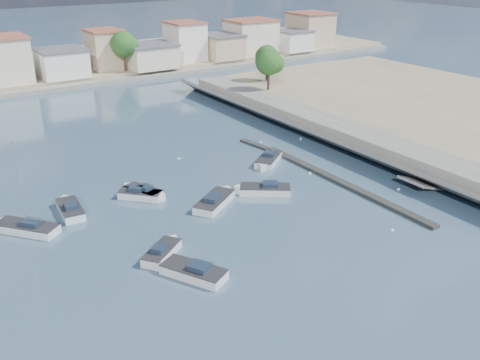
# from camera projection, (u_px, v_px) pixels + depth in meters

# --- Properties ---
(ground) EXTENTS (400.00, 400.00, 0.00)m
(ground) POSITION_uv_depth(u_px,v_px,m) (164.00, 126.00, 79.00)
(ground) COLOR #324C64
(ground) RESTS_ON ground
(seawall_walkway) EXTENTS (5.00, 90.00, 1.80)m
(seawall_walkway) POSITION_uv_depth(u_px,v_px,m) (391.00, 149.00, 67.28)
(seawall_walkway) COLOR slate
(seawall_walkway) RESTS_ON ground
(breakwater) EXTENTS (2.00, 31.02, 0.35)m
(breakwater) POSITION_uv_depth(u_px,v_px,m) (323.00, 174.00, 61.46)
(breakwater) COLOR black
(breakwater) RESTS_ON ground
(far_shore_land) EXTENTS (160.00, 40.00, 1.40)m
(far_shore_land) POSITION_uv_depth(u_px,v_px,m) (61.00, 64.00, 118.66)
(far_shore_land) COLOR gray
(far_shore_land) RESTS_ON ground
(far_shore_quay) EXTENTS (160.00, 2.50, 0.80)m
(far_shore_quay) POSITION_uv_depth(u_px,v_px,m) (93.00, 84.00, 102.65)
(far_shore_quay) COLOR slate
(far_shore_quay) RESTS_ON ground
(far_town) EXTENTS (113.01, 12.80, 8.35)m
(far_town) POSITION_uv_depth(u_px,v_px,m) (131.00, 50.00, 110.84)
(far_town) COLOR beige
(far_town) RESTS_ON far_shore_land
(shore_trees) EXTENTS (74.56, 38.32, 7.92)m
(shore_trees) POSITION_uv_depth(u_px,v_px,m) (137.00, 51.00, 102.37)
(shore_trees) COLOR #38281E
(shore_trees) RESTS_ON ground
(motorboat_a) EXTENTS (4.35, 5.71, 1.48)m
(motorboat_a) POSITION_uv_depth(u_px,v_px,m) (191.00, 271.00, 42.31)
(motorboat_a) COLOR silver
(motorboat_a) RESTS_ON ground
(motorboat_b) EXTENTS (4.42, 3.90, 1.48)m
(motorboat_b) POSITION_uv_depth(u_px,v_px,m) (163.00, 252.00, 45.10)
(motorboat_b) COLOR silver
(motorboat_b) RESTS_ON ground
(motorboat_c) EXTENTS (5.52, 4.76, 1.48)m
(motorboat_c) POSITION_uv_depth(u_px,v_px,m) (262.00, 190.00, 56.84)
(motorboat_c) COLOR silver
(motorboat_c) RESTS_ON ground
(motorboat_d) EXTENTS (5.20, 4.63, 1.48)m
(motorboat_d) POSITION_uv_depth(u_px,v_px,m) (268.00, 161.00, 64.73)
(motorboat_d) COLOR silver
(motorboat_d) RESTS_ON ground
(motorboat_e) EXTENTS (2.40, 5.55, 1.48)m
(motorboat_e) POSITION_uv_depth(u_px,v_px,m) (70.00, 209.00, 52.62)
(motorboat_e) COLOR silver
(motorboat_e) RESTS_ON ground
(motorboat_f) EXTENTS (3.25, 4.88, 1.48)m
(motorboat_f) POSITION_uv_depth(u_px,v_px,m) (141.00, 192.00, 56.39)
(motorboat_f) COLOR silver
(motorboat_f) RESTS_ON ground
(motorboat_g) EXTENTS (4.34, 4.38, 1.48)m
(motorboat_g) POSITION_uv_depth(u_px,v_px,m) (143.00, 195.00, 55.58)
(motorboat_g) COLOR silver
(motorboat_g) RESTS_ON ground
(motorboat_h) EXTENTS (5.89, 4.97, 1.48)m
(motorboat_h) POSITION_uv_depth(u_px,v_px,m) (216.00, 201.00, 54.37)
(motorboat_h) COLOR silver
(motorboat_h) RESTS_ON ground
(sailboat) EXTENTS (5.35, 5.83, 9.00)m
(sailboat) POSITION_uv_depth(u_px,v_px,m) (24.00, 228.00, 48.97)
(sailboat) COLOR silver
(sailboat) RESTS_ON ground
(mooring_buoys) EXTENTS (17.83, 27.77, 0.34)m
(mooring_buoys) POSITION_uv_depth(u_px,v_px,m) (300.00, 168.00, 63.45)
(mooring_buoys) COLOR white
(mooring_buoys) RESTS_ON ground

